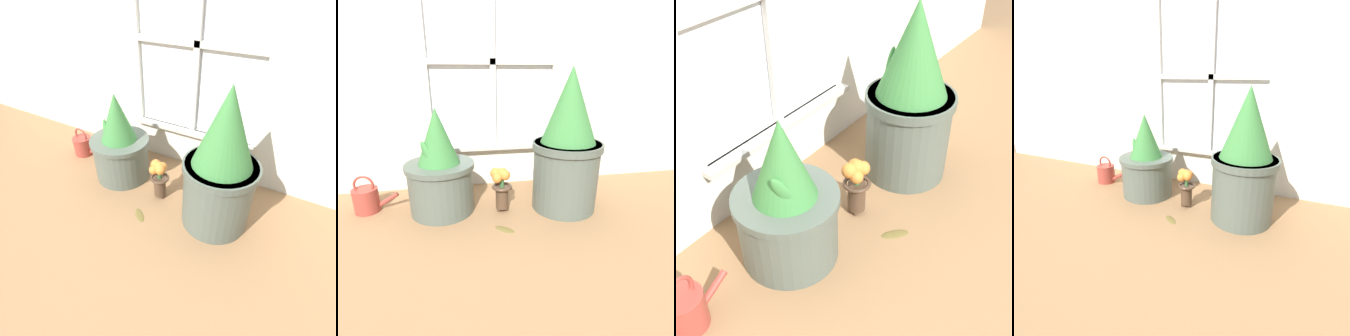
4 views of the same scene
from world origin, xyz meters
TOP-DOWN VIEW (x-y plane):
  - ground_plane at (0.00, 0.00)m, footprint 10.00×10.00m
  - potted_plant_left at (-0.34, 0.24)m, footprint 0.37×0.37m
  - potted_plant_right at (0.34, 0.16)m, footprint 0.38×0.38m
  - flower_vase at (-0.02, 0.17)m, footprint 0.12×0.11m
  - watering_can at (-0.76, 0.30)m, footprint 0.24×0.13m
  - fallen_leaf at (-0.04, -0.03)m, footprint 0.11×0.10m

SIDE VIEW (x-z plane):
  - ground_plane at x=0.00m, z-range 0.00..0.00m
  - fallen_leaf at x=-0.04m, z-range 0.00..0.01m
  - watering_can at x=-0.76m, z-range -0.03..0.18m
  - flower_vase at x=-0.02m, z-range 0.03..0.29m
  - potted_plant_left at x=-0.34m, z-range -0.06..0.52m
  - potted_plant_right at x=0.34m, z-range -0.04..0.74m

